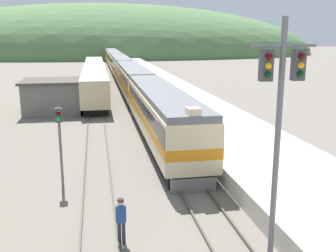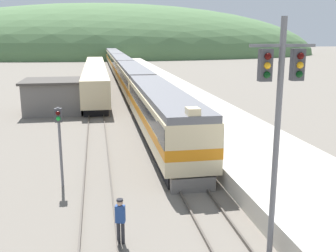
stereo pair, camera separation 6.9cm
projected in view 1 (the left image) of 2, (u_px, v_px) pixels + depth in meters
The scene contains 14 objects.
track_main at pixel (120, 76), 76.62m from camera, with size 1.52×180.00×0.16m.
track_siding at pixel (95, 76), 75.77m from camera, with size 1.52×180.00×0.16m.
platform at pixel (163, 85), 58.28m from camera, with size 6.94×140.00×1.00m.
distant_hills at pixel (107, 55), 154.78m from camera, with size 170.23×76.60×39.32m.
station_shed at pixel (53, 96), 40.25m from camera, with size 6.05×5.98×3.37m.
express_train_lead_car at pixel (161, 113), 28.95m from camera, with size 3.01×20.49×4.30m.
carriage_second at pixel (132, 80), 50.52m from camera, with size 3.00×22.31×3.94m.
carriage_third at pixel (121, 66), 72.74m from camera, with size 3.00×22.31×3.94m.
carriage_fourth at pixel (114, 59), 94.95m from camera, with size 3.00×22.31×3.94m.
carriage_fifth at pixel (110, 54), 117.17m from camera, with size 3.00×22.31×3.94m.
siding_train at pixel (95, 77), 57.66m from camera, with size 2.90×42.81×3.58m.
signal_mast_main at pixel (280, 107), 12.81m from camera, with size 2.20×0.42×8.37m.
signal_post_siding at pixel (59, 131), 20.00m from camera, with size 0.36×0.42×4.24m.
track_worker at pixel (121, 218), 14.82m from camera, with size 0.41×0.31×1.82m.
Camera 1 is at (-4.67, -7.30, 7.79)m, focal length 42.00 mm.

